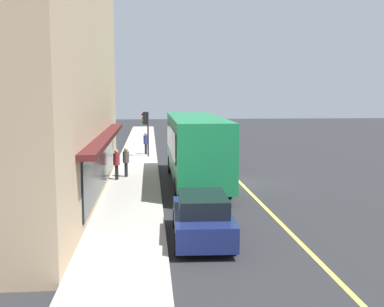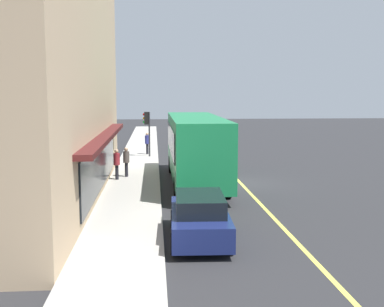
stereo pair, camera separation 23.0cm
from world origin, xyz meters
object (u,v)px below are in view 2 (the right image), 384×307
Objects in this scene: pedestrian_mid_block at (147,141)px; pedestrian_by_curb at (117,161)px; bus at (195,146)px; traffic_light at (147,123)px; car_navy at (199,218)px; pedestrian_waiting at (126,159)px.

pedestrian_mid_block and pedestrian_by_curb have the same top height.
bus is 10.24m from traffic_light.
pedestrian_by_curb is at bearing 18.37° from car_navy.
car_navy is 2.69× the size of pedestrian_by_curb.
car_navy is 20.77m from pedestrian_mid_block.
traffic_light is 0.73× the size of car_navy.
bus is at bearing -4.13° from car_navy.
traffic_light is at bearing -7.07° from pedestrian_waiting.
bus is 6.91× the size of pedestrian_waiting.
traffic_light is at bearing 14.90° from bus.
traffic_light reaches higher than pedestrian_waiting.
pedestrian_by_curb is (-9.14, 1.49, -1.42)m from traffic_light.
bus reaches higher than car_navy.
traffic_light is 1.87m from pedestrian_mid_block.
bus reaches higher than pedestrian_waiting.
traffic_light is 1.97× the size of pedestrian_mid_block.
car_navy is at bearing -174.31° from traffic_light.
pedestrian_waiting is (-8.31, 1.03, -1.42)m from traffic_light.
car_navy is (-19.45, -1.94, -1.79)m from traffic_light.
bus is at bearing -100.22° from pedestrian_by_curb.
car_navy is (-9.57, 0.69, -1.24)m from bus.
pedestrian_by_curb reaches higher than pedestrian_waiting.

